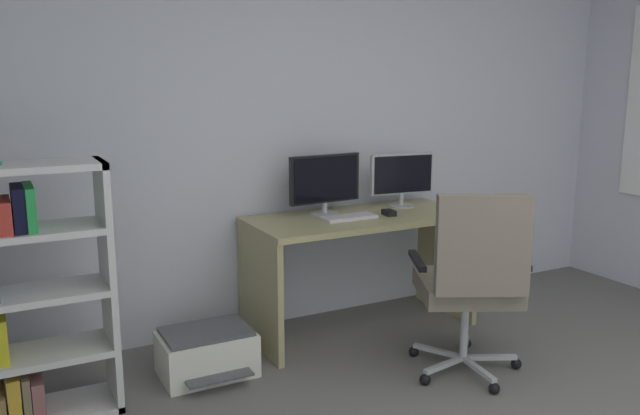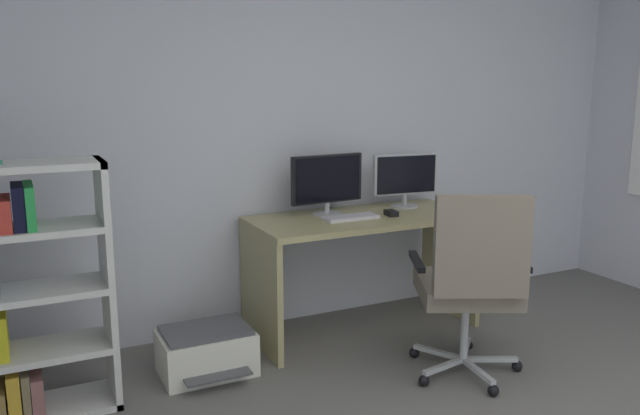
% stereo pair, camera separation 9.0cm
% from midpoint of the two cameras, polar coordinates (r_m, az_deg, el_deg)
% --- Properties ---
extents(wall_back, '(5.05, 0.10, 2.58)m').
position_cam_midpoint_polar(wall_back, '(4.19, -0.53, 7.34)').
color(wall_back, silver).
rests_on(wall_back, ground).
extents(desk, '(1.42, 0.64, 0.75)m').
position_cam_midpoint_polar(desk, '(4.04, 4.46, -3.53)').
color(desk, tan).
rests_on(desk, ground).
extents(monitor_main, '(0.49, 0.18, 0.38)m').
position_cam_midpoint_polar(monitor_main, '(3.97, 1.29, 2.36)').
color(monitor_main, '#B2B5B7').
rests_on(monitor_main, desk).
extents(monitor_secondary, '(0.46, 0.18, 0.35)m').
position_cam_midpoint_polar(monitor_secondary, '(4.26, 8.22, 2.73)').
color(monitor_secondary, '#B2B5B7').
rests_on(monitor_secondary, desk).
extents(keyboard, '(0.34, 0.13, 0.02)m').
position_cam_midpoint_polar(keyboard, '(3.89, 3.43, -0.89)').
color(keyboard, silver).
rests_on(keyboard, desk).
extents(computer_mouse, '(0.07, 0.11, 0.03)m').
position_cam_midpoint_polar(computer_mouse, '(4.01, 7.02, -0.50)').
color(computer_mouse, black).
rests_on(computer_mouse, desk).
extents(office_chair, '(0.68, 0.71, 1.04)m').
position_cam_midpoint_polar(office_chair, '(3.44, 14.13, -6.13)').
color(office_chair, '#B7BABC').
rests_on(office_chair, ground).
extents(bookshelf, '(0.76, 0.32, 1.22)m').
position_cam_midpoint_polar(bookshelf, '(3.27, -25.45, -7.47)').
color(bookshelf, silver).
rests_on(bookshelf, ground).
extents(printer, '(0.50, 0.43, 0.26)m').
position_cam_midpoint_polar(printer, '(3.61, -9.38, -12.55)').
color(printer, silver).
rests_on(printer, ground).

